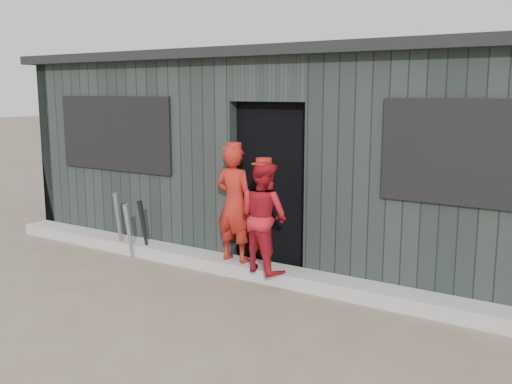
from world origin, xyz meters
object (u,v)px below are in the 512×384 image
Objects in this scene: bat_right at (144,229)px; player_red_left at (235,204)px; bat_mid at (129,231)px; player_red_right at (264,217)px; bat_left at (119,223)px; player_grey_back at (322,224)px; dugout at (323,153)px.

bat_right is 0.55× the size of player_red_left.
bat_mid is 0.58× the size of player_red_right.
bat_left is at bearing 15.67° from player_red_right.
dugout reaches higher than player_grey_back.
bat_mid is at bearing 6.19° from player_grey_back.
player_red_left is (1.74, 0.16, 0.42)m from bat_left.
bat_right is 2.32m from player_grey_back.
player_red_right is at bearing 48.21° from player_grey_back.
bat_right reaches higher than bat_mid.
player_red_left is at bearing -100.32° from dugout.
player_grey_back is at bearing -104.02° from player_red_right.
bat_right is at bearing 3.29° from player_grey_back.
bat_mid is 0.53× the size of player_red_left.
dugout is (-0.57, 1.18, 0.69)m from player_grey_back.
player_red_left is (1.46, 0.26, 0.47)m from bat_mid.
bat_right is 2.60m from dugout.
player_red_left is at bearing 4.28° from bat_right.
bat_mid is 0.19m from bat_right.
player_red_right is (2.24, -0.00, 0.35)m from bat_left.
bat_left is 1.15× the size of bat_mid.
bat_right is at bearing 5.74° from player_red_left.
bat_left is 2.71m from player_grey_back.
dugout reaches higher than bat_mid.
bat_left is 0.61× the size of player_red_left.
player_red_left is 1.11× the size of player_red_right.
bat_left reaches higher than bat_right.
dugout is (0.31, 1.69, 0.45)m from player_red_left.
bat_left is 0.31m from bat_mid.
player_red_right is 1.03× the size of player_grey_back.
player_red_right is at bearing -84.16° from dugout.
dugout is at bearing -76.17° from player_grey_back.
bat_mid is 0.60× the size of player_grey_back.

